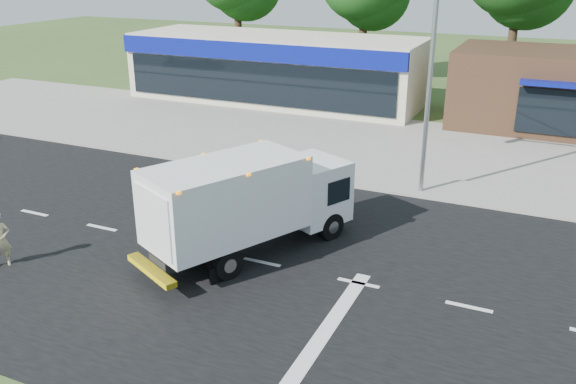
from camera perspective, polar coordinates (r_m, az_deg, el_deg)
name	(u,v)px	position (r m, az deg, el deg)	size (l,w,h in m)	color
ground	(262,263)	(18.22, -2.45, -6.62)	(120.00, 120.00, 0.00)	#385123
road_asphalt	(262,262)	(18.22, -2.45, -6.61)	(60.00, 14.00, 0.02)	black
sidewalk	(351,176)	(25.17, 5.94, 1.51)	(60.00, 2.40, 0.12)	gray
parking_apron	(389,141)	(30.49, 9.45, 4.76)	(60.00, 9.00, 0.02)	gray
lane_markings	(284,293)	(16.64, -0.34, -9.45)	(55.20, 7.00, 0.01)	silver
ems_box_truck	(248,199)	(18.11, -3.80, -0.67)	(4.95, 7.15, 3.07)	black
emergency_worker	(0,239)	(19.56, -25.38, -3.97)	(0.68, 0.71, 1.75)	tan
retail_strip_mall	(276,68)	(38.52, -1.17, 11.52)	(18.00, 6.20, 4.00)	beige
brown_storefront	(554,90)	(34.95, 23.61, 8.75)	(10.00, 6.70, 4.00)	#382316
traffic_signal_pole	(413,63)	(22.79, 11.63, 11.76)	(3.51, 0.25, 8.00)	gray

